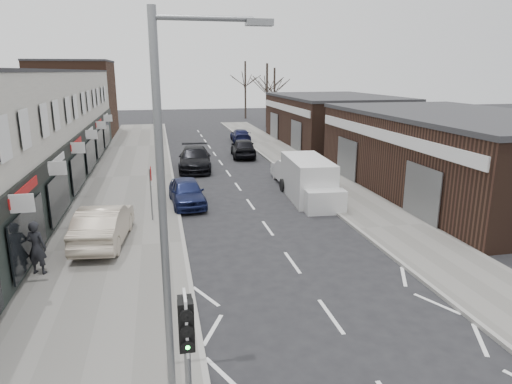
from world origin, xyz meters
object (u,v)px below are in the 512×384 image
white_van (309,180)px  parked_car_right_a (291,171)px  sedan_on_pavement (104,224)px  parked_car_right_b (243,148)px  parked_car_right_c (240,135)px  parked_car_left_b (195,159)px  traffic_light (186,336)px  parked_car_left_a (187,192)px  street_lamp (171,200)px  warning_sign (151,177)px  pedestrian (37,248)px

white_van → parked_car_right_a: bearing=92.6°
sedan_on_pavement → parked_car_right_a: 13.77m
parked_car_right_b → parked_car_right_c: size_ratio=1.05×
parked_car_left_b → parked_car_right_a: (5.68, -5.57, -0.02)m
traffic_light → sedan_on_pavement: 11.77m
white_van → sedan_on_pavement: (-10.51, -5.00, -0.16)m
sedan_on_pavement → parked_car_left_a: bearing=-119.6°
parked_car_right_a → parked_car_right_c: parked_car_right_a is taller
traffic_light → parked_car_left_a: 16.71m
street_lamp → white_van: (7.93, 15.14, -3.53)m
street_lamp → parked_car_left_a: (1.14, 15.38, -3.89)m
warning_sign → pedestrian: 6.67m
warning_sign → white_van: 8.94m
sedan_on_pavement → pedestrian: (-1.95, -2.63, 0.16)m
white_van → parked_car_left_b: (-5.60, 9.38, -0.27)m
white_van → parked_car_right_a: size_ratio=1.25×
parked_car_right_c → parked_car_left_a: bearing=76.3°
parked_car_right_c → street_lamp: bearing=81.6°
warning_sign → parked_car_left_b: bearing=75.8°
sedan_on_pavement → parked_car_right_c: bearing=-105.4°
street_lamp → parked_car_right_b: bearing=76.9°
warning_sign → parked_car_left_b: 12.17m
traffic_light → parked_car_right_a: traffic_light is taller
traffic_light → white_van: 18.17m
traffic_light → parked_car_right_a: (7.88, 20.17, -1.62)m
parked_car_right_b → parked_car_right_c: parked_car_right_b is taller
parked_car_left_a → traffic_light: bearing=-97.1°
street_lamp → white_van: bearing=62.4°
parked_car_left_a → pedestrian: bearing=-129.4°
parked_car_right_a → warning_sign: bearing=37.7°
white_van → sedan_on_pavement: white_van is taller
white_van → pedestrian: 14.61m
sedan_on_pavement → parked_car_left_a: (3.73, 5.23, -0.20)m
street_lamp → parked_car_right_a: size_ratio=1.65×
pedestrian → parked_car_left_b: pedestrian is taller
pedestrian → parked_car_right_a: (12.54, 11.44, -0.29)m
parked_car_left_a → parked_car_left_b: bearing=79.1°
parked_car_right_a → parked_car_right_b: 9.96m
parked_car_right_a → white_van: bearing=91.0°
white_van → parked_car_right_a: white_van is taller
sedan_on_pavement → parked_car_right_a: (10.59, 8.81, -0.13)m
white_van → parked_car_right_c: (0.10, 22.22, -0.44)m
parked_car_left_b → sedan_on_pavement: bearing=-104.2°
warning_sign → parked_car_right_c: size_ratio=0.60×
warning_sign → parked_car_left_b: size_ratio=0.48×
parked_car_left_a → parked_car_right_b: bearing=63.9°
street_lamp → parked_car_right_a: (8.00, 18.95, -3.82)m
warning_sign → pedestrian: size_ratio=1.40×
parked_car_right_b → sedan_on_pavement: bearing=68.5°
parked_car_right_b → parked_car_right_a: bearing=102.4°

